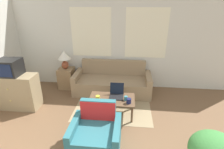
# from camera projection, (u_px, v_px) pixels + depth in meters

# --- Properties ---
(wall_back) EXTENTS (6.92, 0.06, 2.60)m
(wall_back) POSITION_uv_depth(u_px,v_px,m) (121.00, 42.00, 4.77)
(wall_back) COLOR silver
(wall_back) RESTS_ON ground_plane
(rug) EXTENTS (1.77, 1.78, 0.01)m
(rug) POSITION_uv_depth(u_px,v_px,m) (114.00, 102.00, 4.38)
(rug) COLOR #9E8966
(rug) RESTS_ON ground_plane
(couch) EXTENTS (2.06, 0.81, 0.83)m
(couch) POSITION_uv_depth(u_px,v_px,m) (112.00, 83.00, 4.82)
(couch) COLOR #937A5B
(couch) RESTS_ON ground_plane
(armchair) EXTENTS (0.81, 0.72, 0.79)m
(armchair) POSITION_uv_depth(u_px,v_px,m) (96.00, 135.00, 2.94)
(armchair) COLOR #2D6B75
(armchair) RESTS_ON ground_plane
(tv_dresser) EXTENTS (1.06, 0.44, 0.82)m
(tv_dresser) POSITION_uv_depth(u_px,v_px,m) (15.00, 91.00, 4.04)
(tv_dresser) COLOR #998460
(tv_dresser) RESTS_ON ground_plane
(television) EXTENTS (0.47, 0.42, 0.36)m
(television) POSITION_uv_depth(u_px,v_px,m) (9.00, 67.00, 3.81)
(television) COLOR black
(television) RESTS_ON tv_dresser
(side_table) EXTENTS (0.41, 0.41, 0.58)m
(side_table) POSITION_uv_depth(u_px,v_px,m) (67.00, 78.00, 5.03)
(side_table) COLOR #937551
(side_table) RESTS_ON ground_plane
(table_lamp) EXTENTS (0.35, 0.35, 0.52)m
(table_lamp) POSITION_uv_depth(u_px,v_px,m) (64.00, 57.00, 4.79)
(table_lamp) COLOR brown
(table_lamp) RESTS_ON side_table
(coffee_table) EXTENTS (0.98, 0.58, 0.40)m
(coffee_table) POSITION_uv_depth(u_px,v_px,m) (112.00, 100.00, 3.78)
(coffee_table) COLOR brown
(coffee_table) RESTS_ON ground_plane
(laptop) EXTENTS (0.30, 0.32, 0.27)m
(laptop) POSITION_uv_depth(u_px,v_px,m) (117.00, 94.00, 3.84)
(laptop) COLOR black
(laptop) RESTS_ON coffee_table
(cup_navy) EXTENTS (0.07, 0.07, 0.09)m
(cup_navy) POSITION_uv_depth(u_px,v_px,m) (126.00, 98.00, 3.68)
(cup_navy) COLOR teal
(cup_navy) RESTS_ON coffee_table
(cup_yellow) EXTENTS (0.09, 0.09, 0.07)m
(cup_yellow) POSITION_uv_depth(u_px,v_px,m) (98.00, 97.00, 3.74)
(cup_yellow) COLOR gold
(cup_yellow) RESTS_ON coffee_table
(cup_white) EXTENTS (0.10, 0.10, 0.11)m
(cup_white) POSITION_uv_depth(u_px,v_px,m) (129.00, 101.00, 3.57)
(cup_white) COLOR #191E4C
(cup_white) RESTS_ON coffee_table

